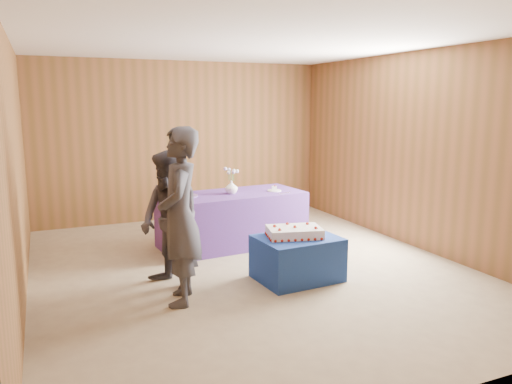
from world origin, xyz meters
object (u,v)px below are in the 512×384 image
vase (231,187)px  guest_left (180,217)px  cake_table (297,258)px  guest_right (170,221)px  sheet_cake (294,232)px  serving_table (232,219)px

vase → guest_left: 2.07m
cake_table → guest_left: 1.53m
vase → guest_right: size_ratio=0.12×
vase → guest_left: size_ratio=0.10×
sheet_cake → guest_left: size_ratio=0.40×
sheet_cake → cake_table: bearing=-33.4°
serving_table → cake_table: bearing=-87.9°
serving_table → sheet_cake: serving_table is taller
cake_table → guest_right: size_ratio=0.60×
sheet_cake → vase: vase is taller
sheet_cake → guest_right: bearing=-177.9°
serving_table → sheet_cake: (0.16, -1.57, 0.18)m
vase → guest_left: bearing=-124.8°
sheet_cake → guest_right: (-1.36, 0.28, 0.20)m
guest_right → sheet_cake: bearing=54.9°
cake_table → guest_left: (-1.39, -0.12, 0.64)m
serving_table → sheet_cake: size_ratio=2.83×
vase → cake_table: bearing=-82.5°
sheet_cake → guest_left: (-1.36, -0.15, 0.34)m
cake_table → vase: vase is taller
guest_left → sheet_cake: bearing=114.0°
vase → sheet_cake: bearing=-83.4°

